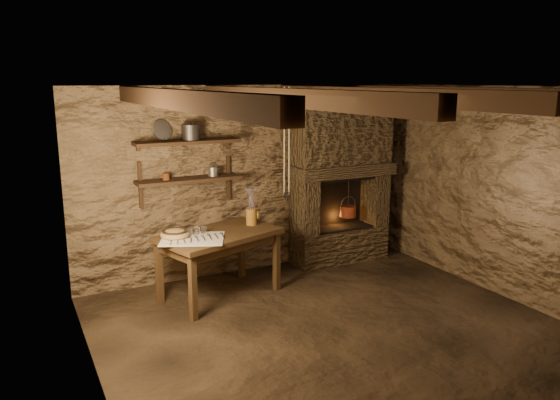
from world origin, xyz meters
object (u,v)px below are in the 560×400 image
work_table (220,262)px  stoneware_jug (252,209)px  red_pot (348,210)px  wooden_bowl (175,234)px  iron_stockpot (191,133)px

work_table → stoneware_jug: size_ratio=3.36×
red_pot → work_table: bearing=-168.0°
work_table → red_pot: bearing=-5.8°
wooden_bowl → work_table: bearing=-2.3°
work_table → iron_stockpot: bearing=83.5°
iron_stockpot → red_pot: iron_stockpot is taller
stoneware_jug → wooden_bowl: (-0.97, -0.12, -0.16)m
stoneware_jug → red_pot: 1.62m
work_table → wooden_bowl: wooden_bowl is taller
wooden_bowl → red_pot: red_pot is taller
wooden_bowl → red_pot: 2.59m
work_table → iron_stockpot: (-0.11, 0.56, 1.44)m
iron_stockpot → red_pot: size_ratio=0.40×
work_table → stoneware_jug: 0.74m
stoneware_jug → wooden_bowl: stoneware_jug is taller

